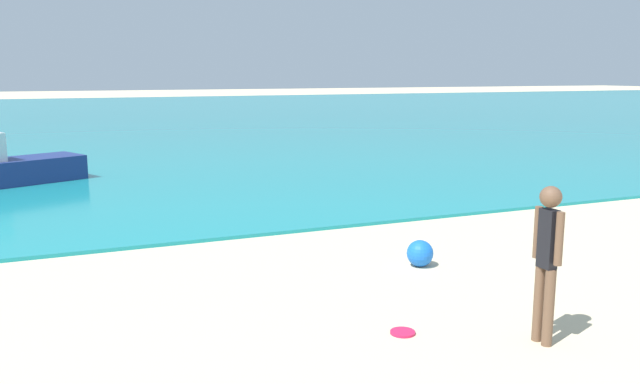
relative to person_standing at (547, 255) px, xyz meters
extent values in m
cube|color=teal|center=(-1.32, 35.04, -0.86)|extent=(160.00, 60.00, 0.06)
cylinder|color=brown|center=(0.00, 0.07, -0.50)|extent=(0.10, 0.10, 0.76)
cylinder|color=brown|center=(0.00, -0.07, -0.50)|extent=(0.10, 0.10, 0.76)
cube|color=black|center=(0.00, 0.00, 0.16)|extent=(0.11, 0.18, 0.57)
sphere|color=brown|center=(0.00, 0.00, 0.57)|extent=(0.21, 0.21, 0.21)
cylinder|color=brown|center=(0.00, 0.14, 0.20)|extent=(0.08, 0.08, 0.51)
cylinder|color=brown|center=(0.00, -0.14, 0.20)|extent=(0.08, 0.08, 0.51)
cylinder|color=#E51E4C|center=(-1.14, 0.72, -0.87)|extent=(0.25, 0.25, 0.03)
cube|color=navy|center=(-5.32, 11.68, -0.54)|extent=(3.74, 2.52, 0.57)
sphere|color=blue|center=(0.25, 2.66, -0.70)|extent=(0.36, 0.36, 0.36)
camera|label=1|loc=(-4.33, -4.67, 1.72)|focal=36.51mm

